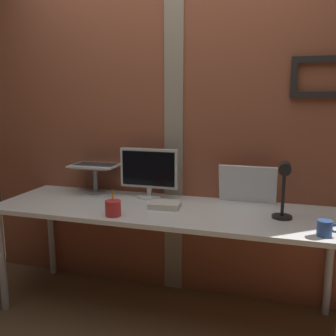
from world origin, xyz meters
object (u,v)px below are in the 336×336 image
object	(u,v)px
desk_lamp	(284,184)
coffee_mug	(325,228)
laptop	(99,158)
pen_cup	(113,208)
monitor	(149,171)
whiteboard_panel	(247,184)

from	to	relation	value
desk_lamp	coffee_mug	distance (m)	0.34
laptop	pen_cup	distance (m)	0.69
monitor	desk_lamp	distance (m)	0.97
monitor	whiteboard_panel	bearing A→B (deg)	3.49
whiteboard_panel	pen_cup	world-z (taller)	whiteboard_panel
monitor	pen_cup	size ratio (longest dim) A/B	2.57
whiteboard_panel	coffee_mug	world-z (taller)	whiteboard_panel
monitor	desk_lamp	bearing A→B (deg)	-16.93
desk_lamp	pen_cup	xyz separation A→B (m)	(-0.99, -0.20, -0.17)
monitor	laptop	distance (m)	0.44
desk_lamp	monitor	bearing A→B (deg)	163.07
pen_cup	desk_lamp	bearing A→B (deg)	11.18
pen_cup	coffee_mug	size ratio (longest dim) A/B	1.46
monitor	laptop	size ratio (longest dim) A/B	1.22
laptop	monitor	bearing A→B (deg)	-8.94
whiteboard_panel	coffee_mug	xyz separation A→B (m)	(0.45, -0.52, -0.09)
monitor	desk_lamp	world-z (taller)	monitor
laptop	pen_cup	bearing A→B (deg)	-56.03
desk_lamp	laptop	bearing A→B (deg)	165.55
pen_cup	coffee_mug	bearing A→B (deg)	-0.00
monitor	coffee_mug	bearing A→B (deg)	-22.73
whiteboard_panel	desk_lamp	bearing A→B (deg)	-54.58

